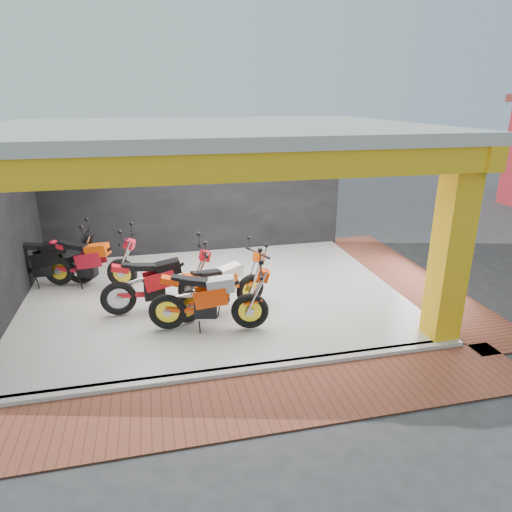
{
  "coord_description": "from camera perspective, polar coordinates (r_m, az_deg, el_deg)",
  "views": [
    {
      "loc": [
        -1.17,
        -7.19,
        4.2
      ],
      "look_at": [
        0.96,
        1.99,
        0.9
      ],
      "focal_mm": 32.0,
      "sensor_mm": 36.0,
      "label": 1
    }
  ],
  "objects": [
    {
      "name": "paver_right",
      "position": [
        11.74,
        18.61,
        -2.67
      ],
      "size": [
        1.4,
        7.0,
        0.03
      ],
      "primitive_type": "cube",
      "color": "brown",
      "rests_on": "ground"
    },
    {
      "name": "paver_front",
      "position": [
        6.93,
        -0.66,
        -17.89
      ],
      "size": [
        9.0,
        1.4,
        0.03
      ],
      "primitive_type": "cube",
      "color": "brown",
      "rests_on": "ground"
    },
    {
      "name": "header_beam_right",
      "position": [
        10.59,
        16.73,
        13.63
      ],
      "size": [
        0.3,
        6.4,
        0.4
      ],
      "primitive_type": "cube",
      "color": "yellow",
      "rests_on": "corner_column"
    },
    {
      "name": "header_beam_front",
      "position": [
        6.37,
        -2.36,
        11.13
      ],
      "size": [
        8.4,
        0.3,
        0.4
      ],
      "primitive_type": "cube",
      "color": "yellow",
      "rests_on": "corner_column"
    },
    {
      "name": "moto_hero",
      "position": [
        9.3,
        -0.73,
        -2.39
      ],
      "size": [
        2.33,
        1.57,
        1.34
      ],
      "primitive_type": null,
      "rotation": [
        0.0,
        0.0,
        0.39
      ],
      "color": "#EE480A",
      "rests_on": "showroom_floor"
    },
    {
      "name": "back_wall",
      "position": [
        12.59,
        -7.54,
        7.9
      ],
      "size": [
        8.2,
        0.2,
        3.5
      ],
      "primitive_type": "cube",
      "color": "black",
      "rests_on": "ground"
    },
    {
      "name": "moto_row_b",
      "position": [
        9.34,
        -7.76,
        -2.19
      ],
      "size": [
        2.39,
        1.06,
        1.42
      ],
      "primitive_type": null,
      "rotation": [
        0.0,
        0.0,
        0.09
      ],
      "color": "red",
      "rests_on": "showroom_floor"
    },
    {
      "name": "showroom_floor",
      "position": [
        10.16,
        -5.3,
        -4.92
      ],
      "size": [
        8.0,
        6.0,
        0.1
      ],
      "primitive_type": "cube",
      "color": "silver",
      "rests_on": "ground"
    },
    {
      "name": "moto_row_c",
      "position": [
        10.5,
        -16.56,
        -0.39
      ],
      "size": [
        2.48,
        1.6,
        1.42
      ],
      "primitive_type": null,
      "rotation": [
        0.0,
        0.0,
        -0.34
      ],
      "color": "red",
      "rests_on": "showroom_floor"
    },
    {
      "name": "moto_row_d",
      "position": [
        11.08,
        -21.24,
        0.14
      ],
      "size": [
        2.39,
        1.01,
        1.43
      ],
      "primitive_type": null,
      "rotation": [
        0.0,
        0.0,
        -0.06
      ],
      "color": "black",
      "rests_on": "showroom_floor"
    },
    {
      "name": "moto_row_a",
      "position": [
        8.31,
        -0.77,
        -4.79
      ],
      "size": [
        2.46,
        1.32,
        1.43
      ],
      "primitive_type": null,
      "rotation": [
        0.0,
        0.0,
        -0.2
      ],
      "color": "#FF410A",
      "rests_on": "showroom_floor"
    },
    {
      "name": "ground",
      "position": [
        8.41,
        -3.35,
        -10.7
      ],
      "size": [
        80.0,
        80.0,
        0.0
      ],
      "primitive_type": "plane",
      "color": "#2D2D30",
      "rests_on": "ground"
    },
    {
      "name": "showroom_ceiling",
      "position": [
        9.29,
        -6.0,
        15.48
      ],
      "size": [
        8.4,
        6.4,
        0.2
      ],
      "primitive_type": "cube",
      "color": "beige",
      "rests_on": "corner_column"
    },
    {
      "name": "floor_kerb",
      "position": [
        7.53,
        -1.98,
        -14.17
      ],
      "size": [
        8.0,
        0.2,
        0.1
      ],
      "primitive_type": "cube",
      "color": "silver",
      "rests_on": "ground"
    },
    {
      "name": "corner_column",
      "position": [
        8.47,
        23.21,
        0.86
      ],
      "size": [
        0.5,
        0.5,
        3.5
      ],
      "primitive_type": "cube",
      "color": "yellow",
      "rests_on": "ground"
    }
  ]
}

